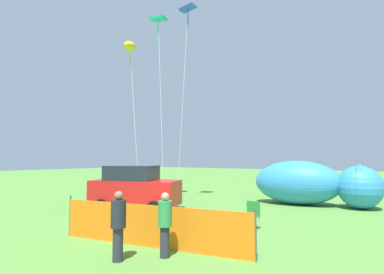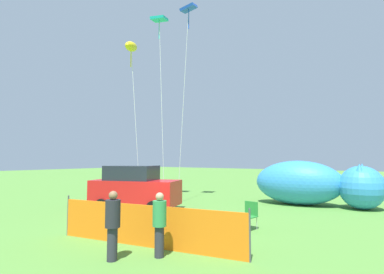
{
  "view_description": "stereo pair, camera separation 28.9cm",
  "coord_description": "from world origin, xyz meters",
  "px_view_note": "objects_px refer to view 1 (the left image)",
  "views": [
    {
      "loc": [
        7.72,
        -9.44,
        2.51
      ],
      "look_at": [
        -1.07,
        3.23,
        3.63
      ],
      "focal_mm": 28.0,
      "sensor_mm": 36.0,
      "label": 1
    },
    {
      "loc": [
        7.95,
        -9.27,
        2.51
      ],
      "look_at": [
        -1.07,
        3.23,
        3.63
      ],
      "focal_mm": 28.0,
      "sensor_mm": 36.0,
      "label": 2
    }
  ],
  "objects_px": {
    "spectator_in_red_shirt": "(165,222)",
    "parked_car": "(135,188)",
    "inflatable_cat": "(311,185)",
    "spectator_in_grey_shirt": "(118,223)",
    "kite_teal_diamond": "(158,23)",
    "folding_chair": "(251,213)",
    "kite_blue_box": "(188,13)",
    "kite_yellow_hero": "(130,47)"
  },
  "relations": [
    {
      "from": "spectator_in_red_shirt",
      "to": "parked_car",
      "type": "bearing_deg",
      "value": 141.48
    },
    {
      "from": "inflatable_cat",
      "to": "spectator_in_red_shirt",
      "type": "distance_m",
      "value": 11.1
    },
    {
      "from": "spectator_in_grey_shirt",
      "to": "kite_teal_diamond",
      "type": "bearing_deg",
      "value": 126.27
    },
    {
      "from": "folding_chair",
      "to": "spectator_in_grey_shirt",
      "type": "relative_size",
      "value": 0.57
    },
    {
      "from": "kite_teal_diamond",
      "to": "spectator_in_grey_shirt",
      "type": "bearing_deg",
      "value": -53.73
    },
    {
      "from": "spectator_in_red_shirt",
      "to": "kite_blue_box",
      "type": "bearing_deg",
      "value": 122.23
    },
    {
      "from": "folding_chair",
      "to": "spectator_in_red_shirt",
      "type": "bearing_deg",
      "value": -0.11
    },
    {
      "from": "folding_chair",
      "to": "inflatable_cat",
      "type": "distance_m",
      "value": 6.95
    },
    {
      "from": "spectator_in_red_shirt",
      "to": "kite_yellow_hero",
      "type": "height_order",
      "value": "kite_yellow_hero"
    },
    {
      "from": "spectator_in_grey_shirt",
      "to": "spectator_in_red_shirt",
      "type": "bearing_deg",
      "value": 49.24
    },
    {
      "from": "spectator_in_red_shirt",
      "to": "kite_teal_diamond",
      "type": "xyz_separation_m",
      "value": [
        -7.08,
        7.73,
        10.13
      ]
    },
    {
      "from": "folding_chair",
      "to": "kite_blue_box",
      "type": "xyz_separation_m",
      "value": [
        -5.82,
        4.2,
        10.85
      ]
    },
    {
      "from": "spectator_in_red_shirt",
      "to": "kite_teal_diamond",
      "type": "bearing_deg",
      "value": 132.49
    },
    {
      "from": "folding_chair",
      "to": "inflatable_cat",
      "type": "bearing_deg",
      "value": -176.39
    },
    {
      "from": "folding_chair",
      "to": "kite_yellow_hero",
      "type": "xyz_separation_m",
      "value": [
        -9.07,
        2.57,
        8.91
      ]
    },
    {
      "from": "kite_teal_diamond",
      "to": "kite_yellow_hero",
      "type": "xyz_separation_m",
      "value": [
        -1.43,
        -1.02,
        -1.56
      ]
    },
    {
      "from": "parked_car",
      "to": "kite_yellow_hero",
      "type": "xyz_separation_m",
      "value": [
        -2.66,
        2.05,
        8.42
      ]
    },
    {
      "from": "spectator_in_grey_shirt",
      "to": "kite_blue_box",
      "type": "relative_size",
      "value": 0.14
    },
    {
      "from": "spectator_in_grey_shirt",
      "to": "kite_blue_box",
      "type": "bearing_deg",
      "value": 115.99
    },
    {
      "from": "spectator_in_grey_shirt",
      "to": "kite_yellow_hero",
      "type": "bearing_deg",
      "value": 135.58
    },
    {
      "from": "parked_car",
      "to": "folding_chair",
      "type": "bearing_deg",
      "value": -24.72
    },
    {
      "from": "inflatable_cat",
      "to": "kite_blue_box",
      "type": "height_order",
      "value": "kite_blue_box"
    },
    {
      "from": "parked_car",
      "to": "kite_yellow_hero",
      "type": "distance_m",
      "value": 9.07
    },
    {
      "from": "spectator_in_red_shirt",
      "to": "kite_blue_box",
      "type": "relative_size",
      "value": 0.14
    },
    {
      "from": "kite_yellow_hero",
      "to": "kite_teal_diamond",
      "type": "bearing_deg",
      "value": 35.48
    },
    {
      "from": "parked_car",
      "to": "kite_blue_box",
      "type": "relative_size",
      "value": 0.39
    },
    {
      "from": "spectator_in_grey_shirt",
      "to": "kite_blue_box",
      "type": "height_order",
      "value": "kite_blue_box"
    },
    {
      "from": "inflatable_cat",
      "to": "kite_yellow_hero",
      "type": "height_order",
      "value": "kite_yellow_hero"
    },
    {
      "from": "parked_car",
      "to": "spectator_in_grey_shirt",
      "type": "xyz_separation_m",
      "value": [
        5.09,
        -5.54,
        -0.12
      ]
    },
    {
      "from": "spectator_in_grey_shirt",
      "to": "kite_teal_diamond",
      "type": "distance_m",
      "value": 14.7
    },
    {
      "from": "spectator_in_grey_shirt",
      "to": "kite_teal_diamond",
      "type": "relative_size",
      "value": 0.15
    },
    {
      "from": "parked_car",
      "to": "kite_blue_box",
      "type": "height_order",
      "value": "kite_blue_box"
    },
    {
      "from": "inflatable_cat",
      "to": "folding_chair",
      "type": "bearing_deg",
      "value": -99.27
    },
    {
      "from": "parked_car",
      "to": "kite_blue_box",
      "type": "xyz_separation_m",
      "value": [
        0.59,
        3.69,
        10.36
      ]
    },
    {
      "from": "parked_car",
      "to": "kite_teal_diamond",
      "type": "bearing_deg",
      "value": 91.71
    },
    {
      "from": "inflatable_cat",
      "to": "kite_yellow_hero",
      "type": "relative_size",
      "value": 0.64
    },
    {
      "from": "inflatable_cat",
      "to": "spectator_in_red_shirt",
      "type": "xyz_separation_m",
      "value": [
        -1.05,
        -11.05,
        -0.21
      ]
    },
    {
      "from": "parked_car",
      "to": "spectator_in_red_shirt",
      "type": "xyz_separation_m",
      "value": [
        5.85,
        -4.65,
        -0.16
      ]
    },
    {
      "from": "spectator_in_red_shirt",
      "to": "inflatable_cat",
      "type": "bearing_deg",
      "value": 84.59
    },
    {
      "from": "folding_chair",
      "to": "spectator_in_grey_shirt",
      "type": "bearing_deg",
      "value": -7.14
    },
    {
      "from": "kite_blue_box",
      "to": "kite_teal_diamond",
      "type": "distance_m",
      "value": 1.96
    },
    {
      "from": "inflatable_cat",
      "to": "spectator_in_red_shirt",
      "type": "height_order",
      "value": "inflatable_cat"
    }
  ]
}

